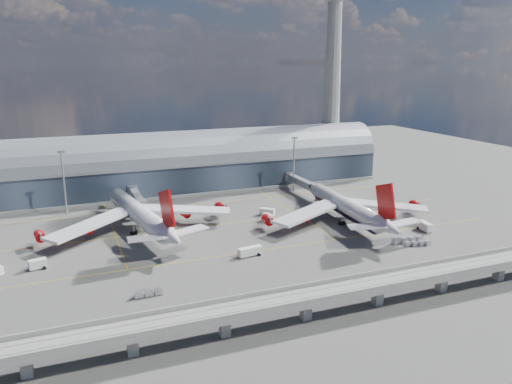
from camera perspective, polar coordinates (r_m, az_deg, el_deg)
name	(u,v)px	position (r m, az deg, el deg)	size (l,w,h in m)	color
ground	(230,243)	(168.09, -2.95, -5.84)	(500.00, 500.00, 0.00)	#474744
taxi_lines	(211,224)	(188.00, -5.12, -3.64)	(200.00, 80.12, 0.01)	gold
terminal	(177,166)	(237.56, -9.06, 2.92)	(200.00, 30.00, 28.00)	#1F2734
control_tower	(332,76)	(268.87, 8.73, 12.93)	(19.00, 19.00, 103.00)	gray
guideway	(306,298)	(119.39, 5.75, -12.02)	(220.00, 8.50, 7.20)	gray
floodlight_mast_left	(64,181)	(209.27, -21.11, 1.18)	(3.00, 0.70, 25.70)	gray
floodlight_mast_right	(294,163)	(231.96, 4.35, 3.36)	(3.00, 0.70, 25.70)	gray
airliner_left	(140,215)	(181.44, -13.08, -2.54)	(69.48, 73.12, 22.32)	white
airliner_right	(347,208)	(190.64, 10.41, -1.79)	(66.02, 69.02, 21.89)	white
jet_bridge_left	(136,196)	(211.20, -13.52, -0.49)	(4.40, 28.00, 7.25)	gray
jet_bridge_right	(301,182)	(231.26, 5.16, 1.16)	(4.40, 32.00, 7.25)	gray
service_truck_1	(38,264)	(160.55, -23.68, -7.56)	(5.41, 3.49, 2.89)	silver
service_truck_2	(250,251)	(156.69, -0.70, -6.80)	(8.10, 3.42, 2.84)	silver
service_truck_3	(425,226)	(189.39, 18.73, -3.74)	(3.06, 6.65, 3.13)	silver
service_truck_4	(268,218)	(189.74, 1.36, -2.96)	(3.24, 5.23, 2.82)	silver
service_truck_5	(267,212)	(196.98, 1.29, -2.29)	(5.89, 5.64, 2.85)	silver
cargo_train_0	(149,293)	(134.30, -12.14, -11.23)	(7.45, 1.58, 1.67)	gray
cargo_train_1	(407,240)	(175.21, 16.92, -5.27)	(11.59, 3.21, 1.91)	gray
cargo_train_2	(417,244)	(173.45, 17.96, -5.63)	(9.17, 3.54, 1.52)	gray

